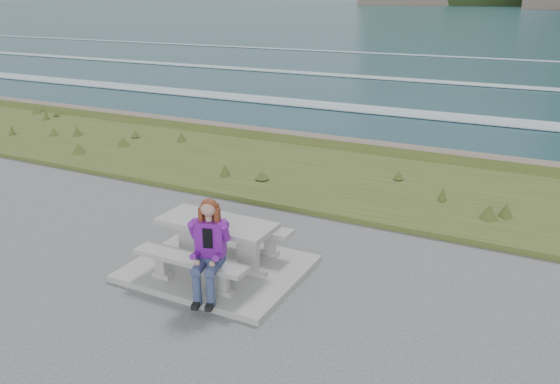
{
  "coord_description": "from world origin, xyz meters",
  "views": [
    {
      "loc": [
        4.31,
        -6.32,
        4.04
      ],
      "look_at": [
        0.46,
        1.2,
        1.01
      ],
      "focal_mm": 35.0,
      "sensor_mm": 36.0,
      "label": 1
    }
  ],
  "objects": [
    {
      "name": "ocean",
      "position": [
        0.0,
        25.09,
        -1.74
      ],
      "size": [
        1600.0,
        1600.0,
        0.09
      ],
      "color": "#1C4551",
      "rests_on": "ground"
    },
    {
      "name": "picnic_table",
      "position": [
        0.0,
        0.0,
        0.68
      ],
      "size": [
        1.8,
        0.75,
        0.75
      ],
      "color": "#A0A09B",
      "rests_on": "concrete_slab"
    },
    {
      "name": "concrete_slab",
      "position": [
        0.0,
        0.0,
        0.05
      ],
      "size": [
        2.6,
        2.1,
        0.1
      ],
      "primitive_type": "cube",
      "color": "#A0A09B",
      "rests_on": "ground"
    },
    {
      "name": "bench_landward",
      "position": [
        0.0,
        -0.7,
        0.45
      ],
      "size": [
        1.8,
        0.35,
        0.45
      ],
      "color": "#A0A09B",
      "rests_on": "concrete_slab"
    },
    {
      "name": "bench_seaward",
      "position": [
        0.0,
        0.7,
        0.45
      ],
      "size": [
        1.8,
        0.35,
        0.45
      ],
      "color": "#A0A09B",
      "rests_on": "concrete_slab"
    },
    {
      "name": "shore_drop",
      "position": [
        0.0,
        7.9,
        0.0
      ],
      "size": [
        160.0,
        0.8,
        2.2
      ],
      "primitive_type": "cube",
      "color": "#6E5F53",
      "rests_on": "ground"
    },
    {
      "name": "seated_woman",
      "position": [
        0.4,
        -0.83,
        0.61
      ],
      "size": [
        0.57,
        0.76,
        1.39
      ],
      "rotation": [
        0.0,
        0.0,
        0.3
      ],
      "color": "navy",
      "rests_on": "concrete_slab"
    },
    {
      "name": "grass_verge",
      "position": [
        0.0,
        5.0,
        0.0
      ],
      "size": [
        160.0,
        4.5,
        0.22
      ],
      "primitive_type": "cube",
      "color": "#304E1D",
      "rests_on": "ground"
    }
  ]
}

